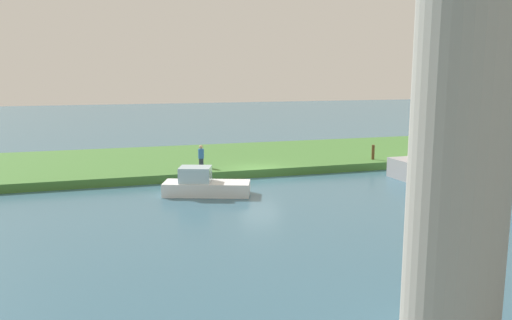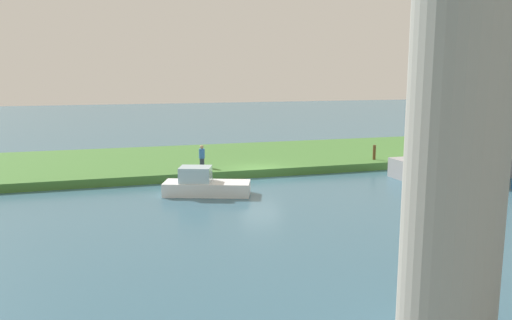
% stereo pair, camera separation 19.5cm
% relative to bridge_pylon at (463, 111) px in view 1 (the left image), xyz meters
% --- Properties ---
extents(ground_plane, '(160.00, 160.00, 0.00)m').
position_rel_bridge_pylon_xyz_m(ground_plane, '(-1.55, -19.68, -5.48)').
color(ground_plane, '#386075').
extents(grassy_bank, '(80.00, 12.00, 0.50)m').
position_rel_bridge_pylon_xyz_m(grassy_bank, '(-1.55, -25.68, -5.23)').
color(grassy_bank, '#427533').
rests_on(grassy_bank, ground).
extents(bridge_pylon, '(2.26, 2.26, 10.97)m').
position_rel_bridge_pylon_xyz_m(bridge_pylon, '(0.00, 0.00, 0.00)').
color(bridge_pylon, '#9E998E').
rests_on(bridge_pylon, ground).
extents(person_on_bank, '(0.50, 0.50, 1.39)m').
position_rel_bridge_pylon_xyz_m(person_on_bank, '(1.70, -21.60, -4.28)').
color(person_on_bank, '#2D334C').
rests_on(person_on_bank, grassy_bank).
extents(mooring_post, '(0.20, 0.20, 1.00)m').
position_rel_bridge_pylon_xyz_m(mooring_post, '(-10.07, -20.94, -4.48)').
color(mooring_post, brown).
rests_on(mooring_post, grassy_bank).
extents(motorboat_white, '(8.97, 3.23, 4.54)m').
position_rel_bridge_pylon_xyz_m(motorboat_white, '(-14.03, -16.48, -3.80)').
color(motorboat_white, '#99999E').
rests_on(motorboat_white, ground).
extents(skiff_small, '(4.76, 3.00, 1.49)m').
position_rel_bridge_pylon_xyz_m(skiff_small, '(2.61, -16.28, -4.95)').
color(skiff_small, white).
rests_on(skiff_small, ground).
extents(marker_buoy, '(0.50, 0.50, 0.50)m').
position_rel_bridge_pylon_xyz_m(marker_buoy, '(-3.48, -5.67, -5.23)').
color(marker_buoy, orange).
rests_on(marker_buoy, ground).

